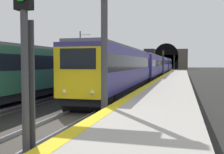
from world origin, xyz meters
The scene contains 12 objects.
ground_plane centered at (0.00, 0.00, 0.00)m, with size 320.00×320.00×0.00m, color black.
platform_right centered at (0.00, -3.99, 0.47)m, with size 112.00×3.63×0.94m, color #ADA89E.
platform_right_edge_strip centered at (0.00, -2.42, 0.94)m, with size 112.00×0.50×0.01m, color yellow.
track_main_line centered at (0.00, 0.00, 0.04)m, with size 160.00×3.14×0.21m.
train_main_approaching centered at (41.03, 0.00, 2.29)m, with size 77.76×2.96×4.89m.
train_adjacent_platform centered at (19.01, 5.11, 2.24)m, with size 42.33×3.31×3.85m.
railway_signal_near centered at (-4.93, -1.86, 2.99)m, with size 0.39×0.38×4.91m.
railway_signal_mid centered at (34.53, -1.86, 2.96)m, with size 0.39×0.38×4.86m.
railway_signal_far centered at (85.59, -1.86, 3.24)m, with size 0.39×0.38×5.56m.
overhead_signal_gantry centered at (0.64, 2.56, 5.26)m, with size 0.70×9.33×6.86m.
tunnel_portal centered at (112.88, 2.56, 4.51)m, with size 2.48×18.72×11.52m.
catenary_mast_near centered at (30.90, 11.29, 4.06)m, with size 0.22×1.86×7.93m.
Camera 1 is at (-10.00, -5.19, 2.73)m, focal length 42.59 mm.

